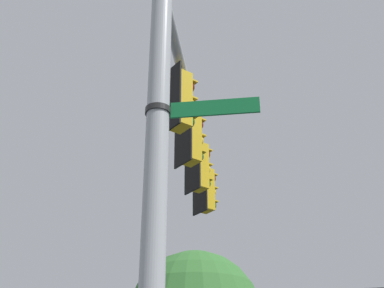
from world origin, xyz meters
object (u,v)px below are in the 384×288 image
at_px(traffic_light_mid_inner, 191,138).
at_px(traffic_light_mid_outer, 199,167).
at_px(street_name_sign, 184,110).
at_px(traffic_light_arm_end, 206,190).
at_px(traffic_light_nearest_pole, 180,101).

bearing_deg(traffic_light_mid_inner, traffic_light_mid_outer, 135.89).
xyz_separation_m(traffic_light_mid_inner, street_name_sign, (2.45, -1.91, -1.24)).
bearing_deg(traffic_light_mid_outer, traffic_light_arm_end, 135.89).
relative_size(traffic_light_nearest_pole, traffic_light_arm_end, 1.00).
bearing_deg(street_name_sign, traffic_light_nearest_pole, 146.70).
height_order(traffic_light_arm_end, street_name_sign, traffic_light_arm_end).
height_order(traffic_light_mid_inner, traffic_light_mid_outer, same).
distance_m(traffic_light_nearest_pole, traffic_light_mid_inner, 1.36).
relative_size(traffic_light_mid_outer, street_name_sign, 1.17).
distance_m(traffic_light_arm_end, street_name_sign, 5.95).
xyz_separation_m(traffic_light_mid_inner, traffic_light_arm_end, (-1.95, 1.89, 0.00)).
relative_size(traffic_light_mid_inner, traffic_light_mid_outer, 1.00).
relative_size(traffic_light_mid_outer, traffic_light_arm_end, 1.00).
bearing_deg(traffic_light_nearest_pole, traffic_light_mid_outer, 135.89).
relative_size(traffic_light_mid_inner, traffic_light_arm_end, 1.00).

